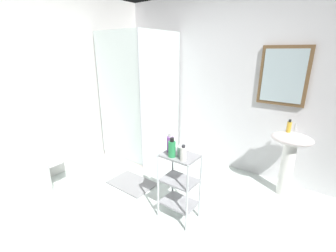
{
  "coord_description": "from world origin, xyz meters",
  "views": [
    {
      "loc": [
        1.27,
        -1.34,
        1.73
      ],
      "look_at": [
        -0.35,
        0.82,
        0.83
      ],
      "focal_mm": 24.35,
      "sensor_mm": 36.0,
      "label": 1
    }
  ],
  "objects_px": {
    "storage_cart": "(179,182)",
    "bath_mat": "(132,183)",
    "toilet": "(37,173)",
    "lotion_bottle_white": "(183,154)",
    "shower_stall": "(141,131)",
    "conditioner_bottle_purple": "(170,144)",
    "rinse_cup": "(181,151)",
    "hand_soap_bottle": "(289,127)",
    "body_wash_bottle_green": "(172,149)",
    "pedestal_sink": "(290,152)"
  },
  "relations": [
    {
      "from": "shower_stall",
      "to": "bath_mat",
      "type": "distance_m",
      "value": 0.95
    },
    {
      "from": "hand_soap_bottle",
      "to": "conditioner_bottle_purple",
      "type": "height_order",
      "value": "hand_soap_bottle"
    },
    {
      "from": "hand_soap_bottle",
      "to": "conditioner_bottle_purple",
      "type": "distance_m",
      "value": 1.46
    },
    {
      "from": "shower_stall",
      "to": "lotion_bottle_white",
      "type": "xyz_separation_m",
      "value": [
        1.42,
        -0.92,
        0.35
      ]
    },
    {
      "from": "conditioner_bottle_purple",
      "to": "rinse_cup",
      "type": "height_order",
      "value": "conditioner_bottle_purple"
    },
    {
      "from": "shower_stall",
      "to": "hand_soap_bottle",
      "type": "bearing_deg",
      "value": 8.77
    },
    {
      "from": "hand_soap_bottle",
      "to": "conditioner_bottle_purple",
      "type": "xyz_separation_m",
      "value": [
        -0.88,
        -1.16,
        -0.05
      ]
    },
    {
      "from": "toilet",
      "to": "bath_mat",
      "type": "bearing_deg",
      "value": 49.46
    },
    {
      "from": "rinse_cup",
      "to": "bath_mat",
      "type": "distance_m",
      "value": 1.2
    },
    {
      "from": "storage_cart",
      "to": "bath_mat",
      "type": "relative_size",
      "value": 1.23
    },
    {
      "from": "hand_soap_bottle",
      "to": "bath_mat",
      "type": "xyz_separation_m",
      "value": [
        -1.63,
        -1.02,
        -0.87
      ]
    },
    {
      "from": "conditioner_bottle_purple",
      "to": "rinse_cup",
      "type": "xyz_separation_m",
      "value": [
        0.15,
        -0.02,
        -0.04
      ]
    },
    {
      "from": "toilet",
      "to": "lotion_bottle_white",
      "type": "relative_size",
      "value": 4.82
    },
    {
      "from": "rinse_cup",
      "to": "pedestal_sink",
      "type": "bearing_deg",
      "value": 55.37
    },
    {
      "from": "conditioner_bottle_purple",
      "to": "bath_mat",
      "type": "height_order",
      "value": "conditioner_bottle_purple"
    },
    {
      "from": "storage_cart",
      "to": "conditioner_bottle_purple",
      "type": "xyz_separation_m",
      "value": [
        -0.12,
        0.01,
        0.39
      ]
    },
    {
      "from": "pedestal_sink",
      "to": "bath_mat",
      "type": "bearing_deg",
      "value": -149.35
    },
    {
      "from": "conditioner_bottle_purple",
      "to": "bath_mat",
      "type": "xyz_separation_m",
      "value": [
        -0.75,
        0.13,
        -0.82
      ]
    },
    {
      "from": "hand_soap_bottle",
      "to": "toilet",
      "type": "bearing_deg",
      "value": -141.54
    },
    {
      "from": "body_wash_bottle_green",
      "to": "rinse_cup",
      "type": "xyz_separation_m",
      "value": [
        0.06,
        0.07,
        -0.04
      ]
    },
    {
      "from": "conditioner_bottle_purple",
      "to": "pedestal_sink",
      "type": "bearing_deg",
      "value": 50.36
    },
    {
      "from": "pedestal_sink",
      "to": "storage_cart",
      "type": "relative_size",
      "value": 1.09
    },
    {
      "from": "storage_cart",
      "to": "conditioner_bottle_purple",
      "type": "height_order",
      "value": "conditioner_bottle_purple"
    },
    {
      "from": "toilet",
      "to": "bath_mat",
      "type": "height_order",
      "value": "toilet"
    },
    {
      "from": "shower_stall",
      "to": "toilet",
      "type": "xyz_separation_m",
      "value": [
        -0.28,
        -1.56,
        -0.15
      ]
    },
    {
      "from": "lotion_bottle_white",
      "to": "conditioner_bottle_purple",
      "type": "bearing_deg",
      "value": 157.6
    },
    {
      "from": "body_wash_bottle_green",
      "to": "hand_soap_bottle",
      "type": "bearing_deg",
      "value": 57.22
    },
    {
      "from": "shower_stall",
      "to": "conditioner_bottle_purple",
      "type": "height_order",
      "value": "shower_stall"
    },
    {
      "from": "conditioner_bottle_purple",
      "to": "body_wash_bottle_green",
      "type": "bearing_deg",
      "value": -46.39
    },
    {
      "from": "conditioner_bottle_purple",
      "to": "bath_mat",
      "type": "relative_size",
      "value": 0.34
    },
    {
      "from": "storage_cart",
      "to": "lotion_bottle_white",
      "type": "distance_m",
      "value": 0.39
    },
    {
      "from": "toilet",
      "to": "storage_cart",
      "type": "distance_m",
      "value": 1.76
    },
    {
      "from": "hand_soap_bottle",
      "to": "rinse_cup",
      "type": "relative_size",
      "value": 1.55
    },
    {
      "from": "shower_stall",
      "to": "rinse_cup",
      "type": "relative_size",
      "value": 20.17
    },
    {
      "from": "hand_soap_bottle",
      "to": "lotion_bottle_white",
      "type": "distance_m",
      "value": 1.42
    },
    {
      "from": "toilet",
      "to": "lotion_bottle_white",
      "type": "xyz_separation_m",
      "value": [
        1.7,
        0.63,
        0.5
      ]
    },
    {
      "from": "hand_soap_bottle",
      "to": "bath_mat",
      "type": "relative_size",
      "value": 0.26
    },
    {
      "from": "storage_cart",
      "to": "rinse_cup",
      "type": "distance_m",
      "value": 0.35
    },
    {
      "from": "shower_stall",
      "to": "storage_cart",
      "type": "height_order",
      "value": "shower_stall"
    },
    {
      "from": "storage_cart",
      "to": "hand_soap_bottle",
      "type": "distance_m",
      "value": 1.46
    },
    {
      "from": "pedestal_sink",
      "to": "storage_cart",
      "type": "distance_m",
      "value": 1.41
    },
    {
      "from": "toilet",
      "to": "bath_mat",
      "type": "relative_size",
      "value": 1.27
    },
    {
      "from": "shower_stall",
      "to": "storage_cart",
      "type": "xyz_separation_m",
      "value": [
        1.33,
        -0.85,
        -0.03
      ]
    },
    {
      "from": "lotion_bottle_white",
      "to": "pedestal_sink",
      "type": "bearing_deg",
      "value": 59.42
    },
    {
      "from": "shower_stall",
      "to": "body_wash_bottle_green",
      "type": "distance_m",
      "value": 1.62
    },
    {
      "from": "body_wash_bottle_green",
      "to": "conditioner_bottle_purple",
      "type": "bearing_deg",
      "value": 133.61
    },
    {
      "from": "storage_cart",
      "to": "rinse_cup",
      "type": "height_order",
      "value": "rinse_cup"
    },
    {
      "from": "lotion_bottle_white",
      "to": "toilet",
      "type": "bearing_deg",
      "value": -159.54
    },
    {
      "from": "hand_soap_bottle",
      "to": "lotion_bottle_white",
      "type": "relative_size",
      "value": 0.98
    },
    {
      "from": "lotion_bottle_white",
      "to": "hand_soap_bottle",
      "type": "bearing_deg",
      "value": 61.81
    }
  ]
}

